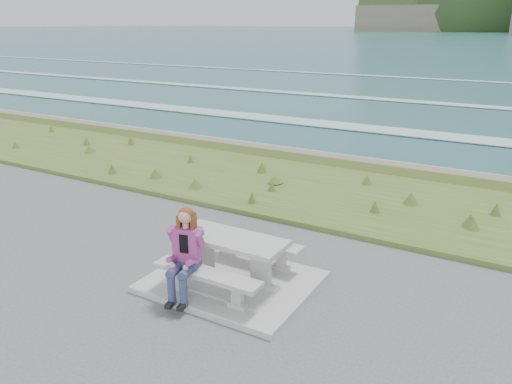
# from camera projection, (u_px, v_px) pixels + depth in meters

# --- Properties ---
(concrete_slab) EXTENTS (2.60, 2.10, 0.10)m
(concrete_slab) POSITION_uv_depth(u_px,v_px,m) (232.00, 282.00, 8.20)
(concrete_slab) COLOR #9A9B96
(concrete_slab) RESTS_ON ground
(picnic_table) EXTENTS (1.80, 0.75, 0.75)m
(picnic_table) POSITION_uv_depth(u_px,v_px,m) (232.00, 247.00, 8.00)
(picnic_table) COLOR #9A9B96
(picnic_table) RESTS_ON concrete_slab
(bench_landward) EXTENTS (1.80, 0.35, 0.45)m
(bench_landward) POSITION_uv_depth(u_px,v_px,m) (207.00, 278.00, 7.50)
(bench_landward) COLOR #9A9B96
(bench_landward) RESTS_ON concrete_slab
(bench_seaward) EXTENTS (1.80, 0.35, 0.45)m
(bench_seaward) POSITION_uv_depth(u_px,v_px,m) (254.00, 244.00, 8.65)
(bench_seaward) COLOR #9A9B96
(bench_seaward) RESTS_ON concrete_slab
(grass_verge) EXTENTS (160.00, 4.50, 0.22)m
(grass_verge) POSITION_uv_depth(u_px,v_px,m) (341.00, 197.00, 12.31)
(grass_verge) COLOR #3B551F
(grass_verge) RESTS_ON ground
(shore_drop) EXTENTS (160.00, 0.80, 2.20)m
(shore_drop) POSITION_uv_depth(u_px,v_px,m) (377.00, 169.00, 14.69)
(shore_drop) COLOR #68594E
(shore_drop) RESTS_ON ground
(ocean) EXTENTS (1600.00, 1600.00, 0.09)m
(ocean) POSITION_uv_depth(u_px,v_px,m) (463.00, 127.00, 29.34)
(ocean) COLOR #20555C
(ocean) RESTS_ON ground
(seated_woman) EXTENTS (0.53, 0.76, 1.41)m
(seated_woman) POSITION_uv_depth(u_px,v_px,m) (184.00, 266.00, 7.49)
(seated_woman) COLOR navy
(seated_woman) RESTS_ON concrete_slab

